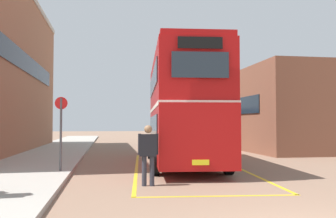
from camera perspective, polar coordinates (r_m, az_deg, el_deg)
ground_plane at (r=19.99m, az=0.04°, el=-7.45°), size 135.60×135.60×0.00m
sidewalk_left at (r=22.35m, az=-17.81°, el=-6.62°), size 4.00×57.60×0.14m
depot_building_right at (r=29.54m, az=15.53°, el=-0.45°), size 7.43×17.41×5.41m
double_decker_bus at (r=16.04m, az=2.23°, el=0.26°), size 3.50×10.00×4.75m
single_deck_bus at (r=31.15m, az=1.63°, el=-2.58°), size 2.91×8.38×3.02m
pedestrian_boarding at (r=10.71m, az=-3.11°, el=-6.45°), size 0.58×0.28×1.76m
bus_stop_sign at (r=13.50m, az=-16.31°, el=-2.57°), size 0.44×0.08×2.61m
bay_marking_yellow at (r=14.29m, az=3.45°, el=-9.51°), size 5.28×12.18×0.01m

